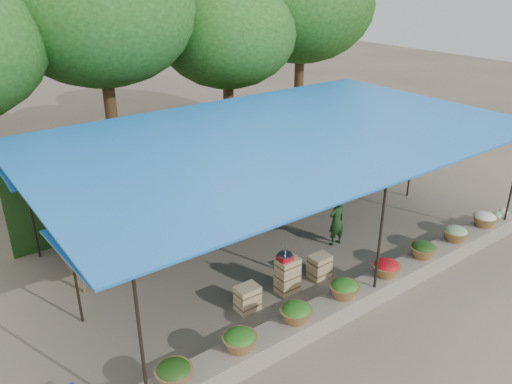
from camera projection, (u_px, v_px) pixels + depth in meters
ground at (280, 245)px, 12.01m from camera, size 60.00×60.00×0.00m
stone_curb at (368, 292)px, 9.92m from camera, size 10.60×0.55×0.40m
stall_canopy at (280, 138)px, 10.98m from camera, size 10.80×6.60×2.82m
produce_baskets at (366, 278)px, 9.71m from camera, size 8.98×0.58×0.34m
netting_backdrop at (209, 160)px, 13.81m from camera, size 10.60×0.06×2.50m
tree_row at (167, 20)px, 14.83m from camera, size 16.51×5.50×7.12m
fruit_table_left at (159, 230)px, 11.40m from camera, size 4.21×0.95×0.93m
fruit_table_right at (319, 180)px, 14.12m from camera, size 4.21×0.95×0.93m
crate_counter at (286, 279)px, 10.14m from camera, size 2.35×0.34×0.77m
weighing_scale at (285, 257)px, 9.90m from camera, size 0.29×0.29×0.31m
vendor_seated at (336, 221)px, 11.80m from camera, size 0.47×0.32×1.23m
customer_left at (153, 206)px, 12.09m from camera, size 0.92×0.80×1.62m
customer_mid at (251, 172)px, 13.94m from camera, size 1.31×1.04×1.78m
customer_right at (346, 155)px, 15.23m from camera, size 1.06×1.00×1.76m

